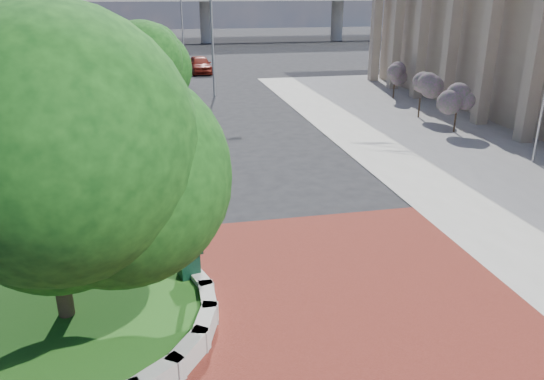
{
  "coord_description": "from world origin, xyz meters",
  "views": [
    {
      "loc": [
        -2.59,
        -11.03,
        7.31
      ],
      "look_at": [
        0.1,
        1.5,
        2.46
      ],
      "focal_mm": 35.0,
      "sensor_mm": 36.0,
      "label": 1
    }
  ],
  "objects_px": {
    "post_clock": "(185,206)",
    "parked_car": "(200,64)",
    "street_lamp_near": "(215,15)",
    "street_lamp_far": "(184,18)"
  },
  "relations": [
    {
      "from": "post_clock",
      "to": "street_lamp_far",
      "type": "height_order",
      "value": "street_lamp_far"
    },
    {
      "from": "parked_car",
      "to": "street_lamp_far",
      "type": "height_order",
      "value": "street_lamp_far"
    },
    {
      "from": "post_clock",
      "to": "street_lamp_near",
      "type": "height_order",
      "value": "street_lamp_near"
    },
    {
      "from": "post_clock",
      "to": "street_lamp_far",
      "type": "xyz_separation_m",
      "value": [
        2.47,
        41.1,
        2.51
      ]
    },
    {
      "from": "street_lamp_far",
      "to": "parked_car",
      "type": "bearing_deg",
      "value": -67.9
    },
    {
      "from": "post_clock",
      "to": "street_lamp_far",
      "type": "relative_size",
      "value": 0.51
    },
    {
      "from": "post_clock",
      "to": "parked_car",
      "type": "xyz_separation_m",
      "value": [
        3.57,
        38.38,
        -1.53
      ]
    },
    {
      "from": "street_lamp_near",
      "to": "parked_car",
      "type": "bearing_deg",
      "value": 91.25
    },
    {
      "from": "post_clock",
      "to": "street_lamp_near",
      "type": "distance_m",
      "value": 27.15
    },
    {
      "from": "post_clock",
      "to": "street_lamp_near",
      "type": "relative_size",
      "value": 0.44
    }
  ]
}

